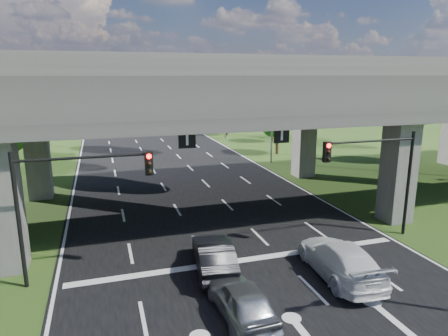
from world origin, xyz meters
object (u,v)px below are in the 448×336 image
signal_left (71,191)px  car_silver (242,300)px  streetlight_far (269,107)px  car_dark (214,256)px  signal_right (378,166)px  streetlight_beyond (222,98)px  car_white (340,259)px

signal_left → car_silver: signal_left is taller
streetlight_far → car_silver: bearing=-115.5°
car_silver → car_dark: size_ratio=0.91×
signal_right → streetlight_far: (2.27, 20.06, 1.66)m
streetlight_far → streetlight_beyond: same height
streetlight_beyond → car_dark: (-11.90, -37.13, -5.05)m
signal_right → car_silver: bearing=-153.0°
signal_right → streetlight_beyond: (2.27, 36.06, 1.66)m
signal_right → car_white: signal_right is taller
car_dark → streetlight_beyond: bearing=-100.1°
streetlight_beyond → car_white: streetlight_beyond is taller
streetlight_far → car_white: (-6.53, -23.27, -5.01)m
car_silver → car_dark: bearing=-91.8°
signal_left → car_white: bearing=-15.7°
streetlight_far → streetlight_beyond: bearing=90.0°
car_white → signal_right: bearing=-137.9°
signal_right → signal_left: size_ratio=1.00×
streetlight_far → car_white: streetlight_far is taller
signal_right → streetlight_far: 20.25m
signal_left → car_silver: 8.49m
signal_left → signal_right: bearing=0.0°
signal_right → signal_left: (-15.65, 0.00, 0.00)m
streetlight_beyond → car_silver: bearing=-106.2°
signal_right → signal_left: bearing=180.0°
signal_right → streetlight_far: streetlight_far is taller
car_white → signal_left: bearing=-10.8°
car_dark → streetlight_far: bearing=-111.8°
car_silver → car_white: (5.37, 1.69, 0.08)m
car_silver → car_white: bearing=-164.3°
signal_right → car_dark: (-9.62, -1.07, -3.39)m
streetlight_beyond → signal_left: bearing=-116.4°
streetlight_far → signal_right: bearing=-96.5°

